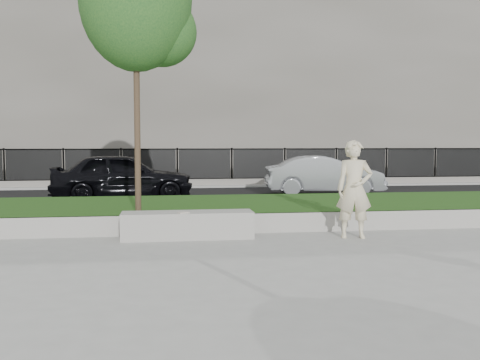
{
  "coord_description": "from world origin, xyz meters",
  "views": [
    {
      "loc": [
        -1.08,
        -9.51,
        1.82
      ],
      "look_at": [
        0.42,
        1.2,
        1.07
      ],
      "focal_mm": 40.0,
      "sensor_mm": 36.0,
      "label": 1
    }
  ],
  "objects": [
    {
      "name": "stone_bench",
      "position": [
        -0.67,
        0.63,
        0.25
      ],
      "size": [
        2.49,
        0.62,
        0.51
      ],
      "primitive_type": "cube",
      "color": "gray",
      "rests_on": "ground"
    },
    {
      "name": "street",
      "position": [
        0.0,
        8.5,
        0.02
      ],
      "size": [
        34.0,
        7.0,
        0.04
      ],
      "primitive_type": "cube",
      "color": "black",
      "rests_on": "ground"
    },
    {
      "name": "far_pavement",
      "position": [
        0.0,
        13.0,
        0.06
      ],
      "size": [
        34.0,
        3.0,
        0.12
      ],
      "primitive_type": "cube",
      "color": "gray",
      "rests_on": "ground"
    },
    {
      "name": "young_tree",
      "position": [
        -1.55,
        1.63,
        4.62
      ],
      "size": [
        2.37,
        2.27,
        5.8
      ],
      "color": "#38281C",
      "rests_on": "grass_bank"
    },
    {
      "name": "man",
      "position": [
        2.5,
        0.25,
        0.94
      ],
      "size": [
        0.75,
        0.57,
        1.87
      ],
      "primitive_type": "imported",
      "rotation": [
        0.0,
        0.0,
        -0.19
      ],
      "color": "beige",
      "rests_on": "ground"
    },
    {
      "name": "car_dark",
      "position": [
        -2.41,
        7.55,
        0.78
      ],
      "size": [
        4.49,
        2.11,
        1.49
      ],
      "primitive_type": "imported",
      "rotation": [
        0.0,
        0.0,
        1.65
      ],
      "color": "black",
      "rests_on": "street"
    },
    {
      "name": "book",
      "position": [
        -0.75,
        0.44,
        0.52
      ],
      "size": [
        0.23,
        0.21,
        0.02
      ],
      "primitive_type": "cube",
      "rotation": [
        0.0,
        0.0,
        0.42
      ],
      "color": "beige",
      "rests_on": "stone_bench"
    },
    {
      "name": "car_silver",
      "position": [
        4.36,
        8.3,
        0.7
      ],
      "size": [
        4.15,
        1.77,
        1.33
      ],
      "primitive_type": "imported",
      "rotation": [
        0.0,
        0.0,
        1.48
      ],
      "color": "#94979C",
      "rests_on": "street"
    },
    {
      "name": "grass_kerb",
      "position": [
        0.0,
        1.04,
        0.2
      ],
      "size": [
        34.0,
        0.08,
        0.4
      ],
      "primitive_type": "cube",
      "color": "gray",
      "rests_on": "ground"
    },
    {
      "name": "iron_fence",
      "position": [
        0.0,
        12.0,
        0.54
      ],
      "size": [
        32.0,
        0.3,
        1.5
      ],
      "color": "slate",
      "rests_on": "far_pavement"
    },
    {
      "name": "building_facade",
      "position": [
        0.0,
        20.0,
        5.0
      ],
      "size": [
        34.0,
        10.0,
        10.0
      ],
      "primitive_type": "cube",
      "color": "#5A564F",
      "rests_on": "ground"
    },
    {
      "name": "ground",
      "position": [
        0.0,
        0.0,
        0.0
      ],
      "size": [
        90.0,
        90.0,
        0.0
      ],
      "primitive_type": "plane",
      "color": "gray",
      "rests_on": "ground"
    },
    {
      "name": "grass_bank",
      "position": [
        0.0,
        3.0,
        0.2
      ],
      "size": [
        34.0,
        4.0,
        0.4
      ],
      "primitive_type": "cube",
      "color": "#133A0E",
      "rests_on": "ground"
    }
  ]
}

